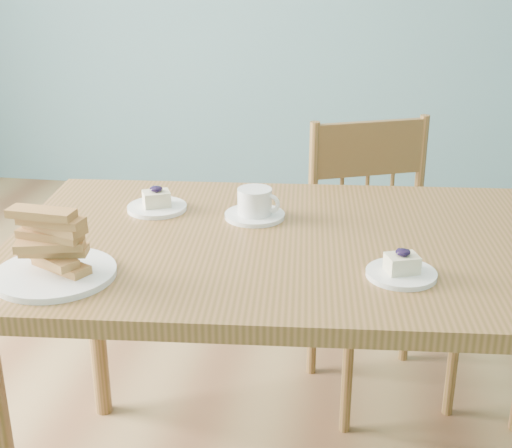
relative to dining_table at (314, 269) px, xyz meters
name	(u,v)px	position (x,y,z in m)	size (l,w,h in m)	color
dining_table	(314,269)	(0.00, 0.00, 0.00)	(1.50, 0.94, 0.77)	brown
dining_chair	(379,263)	(0.17, 0.57, -0.23)	(0.53, 0.52, 0.90)	brown
cheesecake_plate_near	(402,269)	(0.19, -0.17, 0.09)	(0.15, 0.15, 0.06)	white
cheesecake_plate_far	(157,204)	(-0.42, 0.14, 0.09)	(0.15, 0.15, 0.06)	white
coffee_cup	(255,205)	(-0.16, 0.12, 0.11)	(0.15, 0.15, 0.08)	white
biscotti_plate	(53,254)	(-0.52, -0.28, 0.13)	(0.25, 0.25, 0.15)	white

